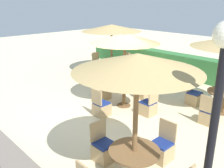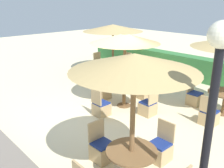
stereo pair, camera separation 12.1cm
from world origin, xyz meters
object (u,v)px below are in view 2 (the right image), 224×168
round_table_center (124,91)px  patio_chair_back_left_east (126,73)px  parasol_center (125,39)px  patio_chair_center_east (148,107)px  patio_chair_center_north (144,91)px  patio_chair_center_west (103,91)px  patio_chair_back_right_south (209,116)px  lamp_post (214,94)px  patio_chair_back_left_north (125,65)px  parasol_back_left (113,28)px  patio_chair_back_left_west (99,65)px  parasol_front_right (134,63)px  patio_chair_back_right_west (194,97)px  patio_chair_front_right_north (160,150)px  patio_chair_front_right_west (102,150)px  round_table_back_left (113,63)px  patio_chair_center_south (101,108)px  round_table_front_right (131,157)px

round_table_center → patio_chair_back_left_east: bearing=132.5°
parasol_center → patio_chair_center_east: parasol_center is taller
patio_chair_center_north → parasol_center: bearing=91.5°
patio_chair_center_north → patio_chair_center_west: (-1.04, -1.15, 0.00)m
patio_chair_center_east → patio_chair_back_right_south: (1.66, 0.81, 0.00)m
lamp_post → patio_chair_center_east: bearing=139.8°
parasol_center → patio_chair_center_west: size_ratio=2.72×
patio_chair_center_north → patio_chair_back_left_north: bearing=-35.7°
patio_chair_back_right_south → parasol_back_left: size_ratio=0.32×
lamp_post → patio_chair_center_east: size_ratio=3.57×
patio_chair_center_east → patio_chair_center_west: same height
parasol_center → patio_chair_back_left_west: 5.27m
round_table_center → parasol_front_right: size_ratio=0.43×
parasol_back_left → patio_chair_back_left_north: (-0.06, 0.97, -2.01)m
patio_chair_back_right_west → round_table_center: bearing=-39.8°
patio_chair_front_right_north → patio_chair_front_right_west: same height
round_table_back_left → patio_chair_back_left_west: size_ratio=1.05×
patio_chair_center_north → patio_chair_back_left_west: size_ratio=1.00×
parasol_center → round_table_center: 1.79m
patio_chair_center_north → parasol_front_right: (2.82, -3.72, 2.23)m
patio_chair_center_north → patio_chair_back_right_south: size_ratio=1.00×
patio_chair_center_south → patio_chair_center_west: size_ratio=1.00×
lamp_post → patio_chair_back_left_north: bearing=141.0°
patio_chair_center_south → patio_chair_front_right_north: same height
round_table_center → parasol_back_left: 4.36m
patio_chair_center_west → round_table_front_right: size_ratio=0.90×
patio_chair_back_left_west → parasol_back_left: bearing=91.6°
patio_chair_center_north → patio_chair_center_east: size_ratio=1.00×
patio_chair_center_north → round_table_back_left: patio_chair_center_north is taller
parasol_center → round_table_back_left: size_ratio=2.60×
round_table_back_left → patio_chair_center_south: bearing=-47.6°
patio_chair_center_south → patio_chair_back_left_west: size_ratio=1.00×
patio_chair_center_north → parasol_back_left: parasol_back_left is taller
parasol_front_right → patio_chair_back_right_south: 4.14m
parasol_center → patio_chair_back_left_east: (-2.22, 2.42, -2.09)m
round_table_front_right → patio_chair_front_right_north: patio_chair_front_right_north is taller
lamp_post → patio_chair_back_left_north: (-7.54, 6.11, -2.09)m
parasol_center → patio_chair_back_left_west: parasol_center is taller
patio_chair_center_east → parasol_front_right: bearing=-146.8°
patio_chair_back_left_north → patio_chair_center_west: bearing=122.2°
patio_chair_back_right_west → patio_chair_back_right_south: bearing=45.7°
patio_chair_center_west → parasol_front_right: (3.85, -2.57, 2.23)m
patio_chair_center_west → patio_chair_back_left_west: size_ratio=1.00×
patio_chair_back_right_south → parasol_back_left: (-5.87, 1.57, 2.01)m
lamp_post → patio_chair_back_left_west: (-8.49, 5.11, -2.09)m
round_table_center → patio_chair_back_right_south: bearing=17.9°
patio_chair_back_left_north → patio_chair_back_right_west: bearing=163.0°
lamp_post → round_table_front_right: size_ratio=3.20×
patio_chair_center_north → round_table_back_left: bearing=-23.0°
patio_chair_front_right_north → patio_chair_back_right_west: 3.73m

